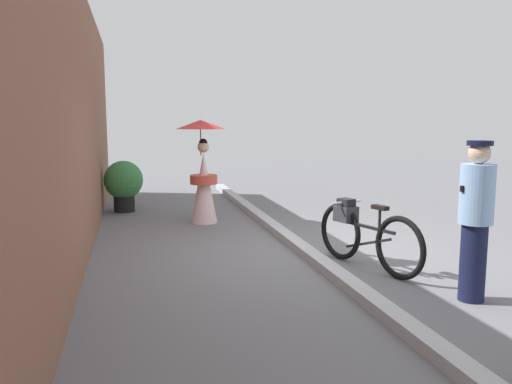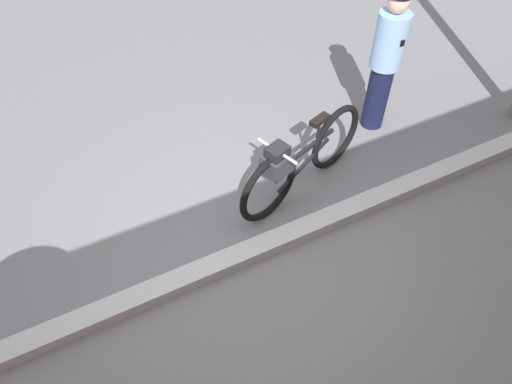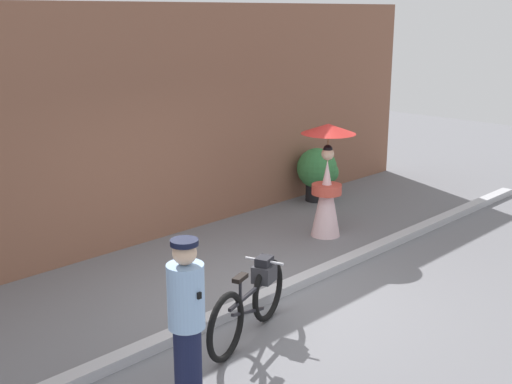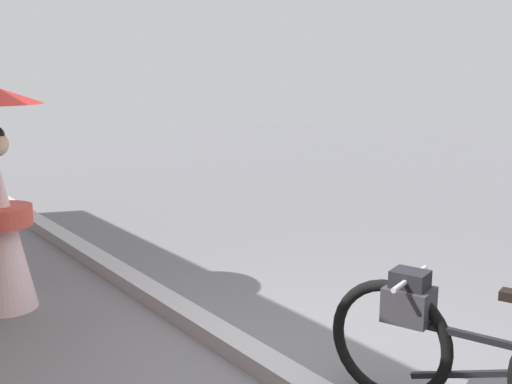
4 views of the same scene
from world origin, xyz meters
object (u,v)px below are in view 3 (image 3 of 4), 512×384
person_with_parasol (327,178)px  person_officer (187,320)px  potted_plant_by_door (318,171)px  bicycle_near_officer (251,301)px

person_with_parasol → person_officer: bearing=-155.6°
person_with_parasol → potted_plant_by_door: size_ratio=1.79×
person_officer → person_with_parasol: person_with_parasol is taller
person_with_parasol → potted_plant_by_door: 2.09m
person_officer → potted_plant_by_door: size_ratio=1.59×
person_with_parasol → potted_plant_by_door: bearing=43.0°
potted_plant_by_door → person_officer: bearing=-150.3°
bicycle_near_officer → person_with_parasol: size_ratio=0.93×
person_officer → potted_plant_by_door: (6.20, 3.53, -0.29)m
person_officer → bicycle_near_officer: bearing=22.0°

